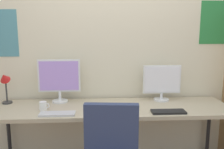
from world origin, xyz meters
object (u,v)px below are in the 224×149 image
Objects in this scene: monitor_right at (162,82)px; keyboard_right at (168,112)px; keyboard_left at (57,114)px; coffee_mug at (43,106)px; desk_lamp at (5,83)px; desk at (112,111)px; monitor_left at (59,78)px; computer_mouse at (91,110)px.

keyboard_right is at bearing -95.17° from monitor_right.
keyboard_left is 3.31× the size of coffee_mug.
monitor_right reaches higher than keyboard_left.
desk_lamp is at bearing 152.95° from coffee_mug.
coffee_mug is (-1.29, 0.16, 0.04)m from keyboard_right.
coffee_mug is at bearing 172.92° from keyboard_right.
coffee_mug is (-0.73, -0.07, 0.09)m from desk.
monitor_left is 0.60m from desk_lamp.
desk_lamp reaches higher than desk.
computer_mouse reaches higher than keyboard_left.
computer_mouse is (0.97, -0.33, -0.23)m from desk_lamp.
monitor_right is 1.17× the size of desk_lamp.
keyboard_left is 0.34m from computer_mouse.
monitor_right reaches higher than computer_mouse.
desk is 0.61m from keyboard_right.
keyboard_left is 3.66× the size of computer_mouse.
coffee_mug reaches higher than keyboard_right.
desk is 5.19× the size of monitor_left.
monitor_left reaches higher than desk_lamp.
coffee_mug reaches higher than computer_mouse.
monitor_right is 4.63× the size of computer_mouse.
computer_mouse is 0.91× the size of coffee_mug.
monitor_left is at bearing 160.51° from desk.
keyboard_left is (-0.56, -0.23, 0.06)m from desk.
keyboard_left is 0.24m from coffee_mug.
coffee_mug is (-1.33, -0.28, -0.18)m from monitor_right.
monitor_right is (0.60, 0.21, 0.27)m from desk.
monitor_left reaches higher than computer_mouse.
keyboard_left is at bearing -43.13° from coffee_mug.
computer_mouse is at bearing 12.34° from keyboard_left.
monitor_left is 1.45× the size of keyboard_right.
monitor_left is at bearing 159.13° from keyboard_right.
monitor_right is 1.27× the size of keyboard_left.
monitor_left is 4.72× the size of coffee_mug.
keyboard_right is (1.76, -0.40, -0.24)m from desk_lamp.
desk_lamp reaches higher than keyboard_right.
keyboard_right is at bearing -20.87° from monitor_left.
keyboard_left is at bearing -167.66° from computer_mouse.
desk_lamp reaches higher than keyboard_left.
desk is 5.83× the size of monitor_right.
monitor_left reaches higher than keyboard_right.
desk_lamp is (-1.80, -0.04, 0.02)m from monitor_right.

